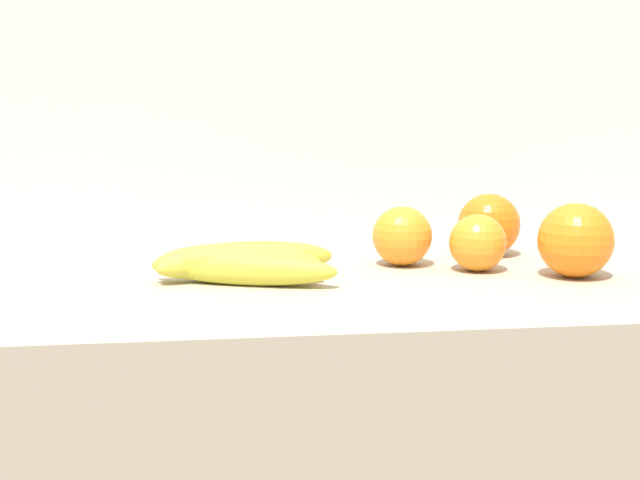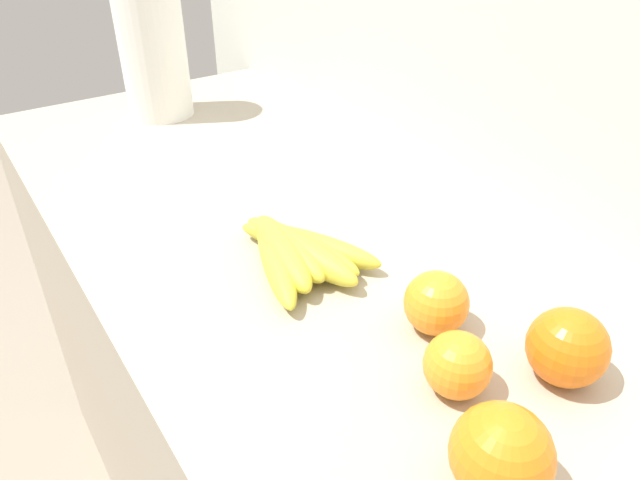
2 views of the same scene
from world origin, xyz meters
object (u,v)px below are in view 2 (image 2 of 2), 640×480
orange_back_right (501,454)px  paper_towel_roll (153,48)px  orange_center (438,302)px  orange_right (567,347)px  orange_front (457,365)px  banana_bunch (292,250)px

orange_back_right → paper_towel_roll: 0.98m
orange_center → orange_right: size_ratio=0.90×
orange_front → banana_bunch: bearing=-176.8°
orange_right → orange_center: bearing=-157.9°
orange_front → orange_back_right: orange_back_right is taller
orange_front → paper_towel_roll: bearing=177.0°
orange_center → orange_front: size_ratio=1.08×
orange_back_right → paper_towel_roll: paper_towel_roll is taller
banana_bunch → orange_right: 0.34m
orange_center → orange_back_right: 0.20m
banana_bunch → orange_right: size_ratio=2.64×
orange_front → paper_towel_roll: size_ratio=0.22×
orange_front → paper_towel_roll: (-0.87, 0.05, 0.10)m
orange_back_right → paper_towel_roll: bearing=174.3°
orange_center → paper_towel_roll: 0.80m
banana_bunch → orange_right: (0.32, 0.11, 0.02)m
orange_center → orange_back_right: bearing=-29.9°
orange_front → orange_back_right: 0.11m
orange_right → orange_back_right: bearing=-72.1°
banana_bunch → orange_back_right: 0.37m
orange_back_right → orange_right: bearing=107.9°
orange_center → orange_front: orange_center is taller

